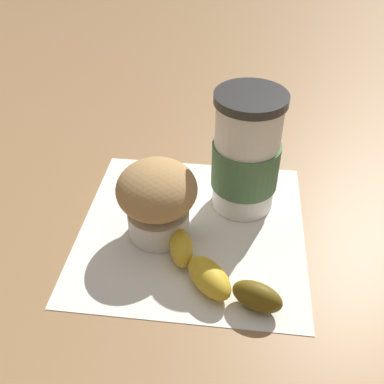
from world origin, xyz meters
name	(u,v)px	position (x,y,z in m)	size (l,w,h in m)	color
ground_plane	(192,229)	(0.00, 0.00, 0.00)	(3.00, 3.00, 0.00)	#936D47
paper_napkin	(192,228)	(0.00, 0.00, 0.00)	(0.27, 0.27, 0.00)	white
coffee_cup	(246,156)	(-0.06, 0.06, 0.07)	(0.08, 0.08, 0.15)	white
muffin	(157,198)	(0.01, -0.04, 0.05)	(0.09, 0.09, 0.10)	white
banana	(214,274)	(0.08, 0.03, 0.02)	(0.10, 0.13, 0.03)	gold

